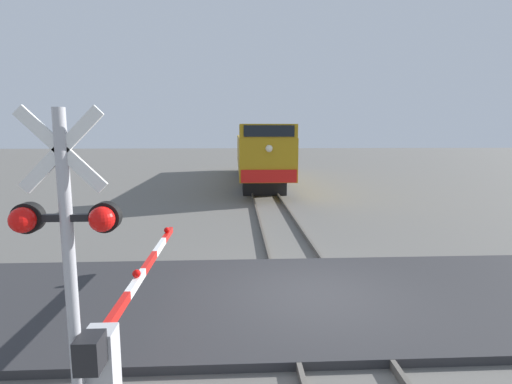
# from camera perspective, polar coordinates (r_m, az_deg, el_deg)

# --- Properties ---
(ground_plane) EXTENTS (160.00, 160.00, 0.00)m
(ground_plane) POSITION_cam_1_polar(r_m,az_deg,el_deg) (8.92, 8.26, -15.20)
(ground_plane) COLOR #605E59
(rail_track_left) EXTENTS (0.08, 80.00, 0.15)m
(rail_track_left) POSITION_cam_1_polar(r_m,az_deg,el_deg) (8.78, 3.51, -14.97)
(rail_track_left) COLOR #59544C
(rail_track_left) RESTS_ON ground_plane
(rail_track_right) EXTENTS (0.08, 80.00, 0.15)m
(rail_track_right) POSITION_cam_1_polar(r_m,az_deg,el_deg) (9.05, 12.88, -14.45)
(rail_track_right) COLOR #59544C
(rail_track_right) RESTS_ON ground_plane
(road_surface) EXTENTS (36.00, 4.94, 0.15)m
(road_surface) POSITION_cam_1_polar(r_m,az_deg,el_deg) (8.89, 8.27, -14.74)
(road_surface) COLOR #2D2D30
(road_surface) RESTS_ON ground_plane
(locomotive) EXTENTS (2.91, 18.67, 3.96)m
(locomotive) POSITION_cam_1_polar(r_m,az_deg,el_deg) (28.66, 0.36, 5.46)
(locomotive) COLOR black
(locomotive) RESTS_ON ground_plane
(crossing_signal) EXTENTS (1.18, 0.33, 3.86)m
(crossing_signal) POSITION_cam_1_polar(r_m,az_deg,el_deg) (4.95, -25.28, -6.29)
(crossing_signal) COLOR #ADADB2
(crossing_signal) RESTS_ON ground_plane
(crossing_gate) EXTENTS (0.36, 6.02, 1.29)m
(crossing_gate) POSITION_cam_1_polar(r_m,az_deg,el_deg) (6.38, -18.80, -17.70)
(crossing_gate) COLOR silver
(crossing_gate) RESTS_ON ground_plane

